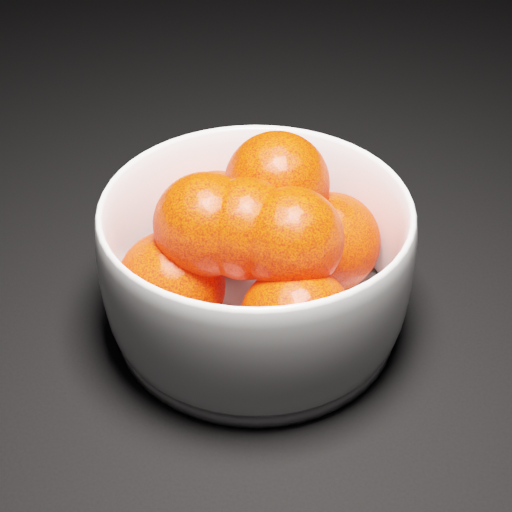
# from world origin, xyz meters

# --- Properties ---
(bowl) EXTENTS (0.21, 0.21, 0.10)m
(bowl) POSITION_xyz_m (0.23, 0.18, 0.05)
(bowl) COLOR white
(bowl) RESTS_ON ground
(orange_pile) EXTENTS (0.18, 0.18, 0.12)m
(orange_pile) POSITION_xyz_m (0.23, 0.18, 0.07)
(orange_pile) COLOR #FF1F01
(orange_pile) RESTS_ON bowl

